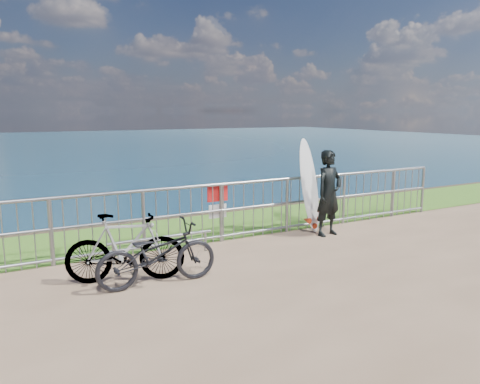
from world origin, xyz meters
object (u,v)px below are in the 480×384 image
surfboard (310,189)px  bicycle_near (157,254)px  bicycle_far (125,248)px  surfer (329,193)px

surfboard → bicycle_near: bearing=-159.1°
bicycle_near → surfboard: bearing=-67.4°
surfboard → bicycle_far: bearing=-165.2°
surfboard → bicycle_far: size_ratio=1.13×
surfer → bicycle_far: 4.30m
surfer → bicycle_far: (-4.24, -0.64, -0.34)m
surfer → bicycle_near: (-3.88, -0.99, -0.39)m
bicycle_near → surfer: bearing=-74.0°
surfboard → bicycle_near: 4.03m
bicycle_far → bicycle_near: bearing=-116.5°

